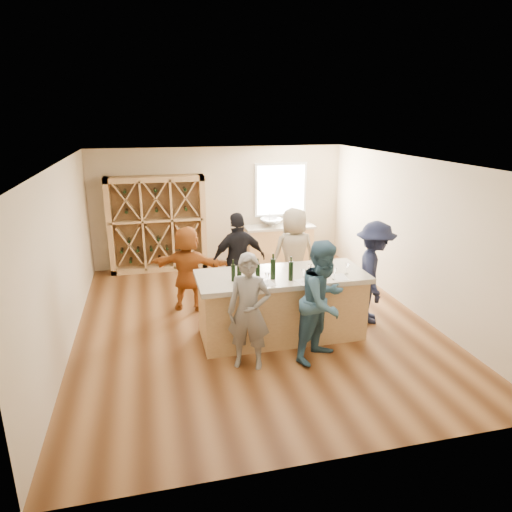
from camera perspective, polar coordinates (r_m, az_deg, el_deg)
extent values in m
cube|color=brown|center=(8.20, -0.36, -8.49)|extent=(6.00, 7.00, 0.10)
cube|color=white|center=(7.41, -0.40, 12.13)|extent=(6.00, 7.00, 0.10)
cube|color=#C8B491|center=(11.07, -4.56, 6.24)|extent=(6.00, 0.10, 2.80)
cube|color=#C8B491|center=(4.53, 10.01, -10.90)|extent=(6.00, 0.10, 2.80)
cube|color=#C8B491|center=(7.62, -23.31, -0.28)|extent=(0.10, 7.00, 2.80)
cube|color=#C8B491|center=(8.86, 19.24, 2.49)|extent=(0.10, 7.00, 2.80)
cube|color=white|center=(11.26, 3.10, 8.26)|extent=(1.30, 0.06, 1.30)
cube|color=white|center=(11.23, 3.15, 8.24)|extent=(1.18, 0.01, 1.18)
cube|color=tan|center=(10.74, -12.23, 3.91)|extent=(2.20, 0.45, 2.20)
cube|color=tan|center=(11.27, 2.89, 1.39)|extent=(1.60, 0.58, 0.86)
cube|color=#B1A792|center=(11.15, 2.92, 3.66)|extent=(1.70, 0.62, 0.06)
imported|color=silver|center=(11.07, 1.94, 4.23)|extent=(0.54, 0.54, 0.19)
cylinder|color=silver|center=(11.22, 1.70, 4.72)|extent=(0.02, 0.02, 0.30)
cube|color=tan|center=(7.51, 3.18, -6.44)|extent=(2.60, 1.00, 1.00)
cube|color=#B1A792|center=(7.31, 3.26, -2.56)|extent=(2.72, 1.12, 0.08)
cylinder|color=black|center=(6.95, -2.85, -2.11)|extent=(0.09, 0.09, 0.26)
cylinder|color=black|center=(6.83, -2.10, -2.35)|extent=(0.07, 0.07, 0.29)
cylinder|color=black|center=(7.02, -1.07, -1.62)|extent=(0.10, 0.10, 0.32)
cylinder|color=black|center=(6.93, 0.24, -2.08)|extent=(0.08, 0.08, 0.28)
cylinder|color=black|center=(7.02, 2.14, -1.62)|extent=(0.10, 0.10, 0.33)
cone|color=white|center=(6.77, 1.41, -2.90)|extent=(0.09, 0.09, 0.20)
cone|color=white|center=(6.96, 5.94, -2.45)|extent=(0.08, 0.08, 0.20)
cone|color=white|center=(7.11, 9.77, -2.25)|extent=(0.08, 0.08, 0.18)
cone|color=white|center=(7.22, 6.73, -1.75)|extent=(0.09, 0.09, 0.19)
cone|color=white|center=(7.40, 11.29, -1.56)|extent=(0.08, 0.08, 0.18)
cube|color=white|center=(6.88, 1.42, -3.44)|extent=(0.24, 0.30, 0.00)
cube|color=white|center=(6.98, 6.02, -3.23)|extent=(0.26, 0.32, 0.00)
cube|color=white|center=(7.26, 10.35, -2.61)|extent=(0.26, 0.34, 0.00)
imported|color=slate|center=(6.48, -0.89, -7.00)|extent=(0.75, 0.66, 1.70)
imported|color=#335972|center=(6.74, 8.42, -5.61)|extent=(1.01, 0.91, 1.83)
imported|color=#191E38|center=(8.15, 14.51, -2.00)|extent=(0.96, 1.28, 1.80)
imported|color=black|center=(8.53, -2.19, -0.53)|extent=(1.13, 0.70, 1.81)
imported|color=gray|center=(8.86, 4.74, 0.18)|extent=(0.95, 0.66, 1.84)
imported|color=#994C19|center=(8.51, -8.50, -1.52)|extent=(1.58, 0.99, 1.60)
cylinder|color=black|center=(6.99, 4.38, -1.87)|extent=(0.07, 0.07, 0.30)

